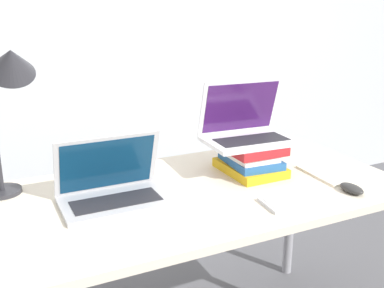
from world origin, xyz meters
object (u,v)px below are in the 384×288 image
at_px(laptop_left, 113,189).
at_px(wireless_keyboard, 301,200).
at_px(laptop_on_books, 247,129).
at_px(mouse, 352,188).
at_px(desk_lamp, 9,79).
at_px(notepad, 337,172).
at_px(book_stack, 250,157).

relative_size(laptop_left, wireless_keyboard, 1.27).
bearing_deg(laptop_on_books, wireless_keyboard, -89.70).
distance_m(mouse, desk_lamp, 1.28).
relative_size(laptop_left, laptop_on_books, 1.00).
bearing_deg(desk_lamp, laptop_left, -37.13).
xyz_separation_m(mouse, notepad, (0.10, 0.18, -0.01)).
relative_size(book_stack, desk_lamp, 0.50).
bearing_deg(laptop_on_books, notepad, -32.05).
xyz_separation_m(laptop_on_books, desk_lamp, (-0.88, 0.14, 0.24)).
height_order(mouse, notepad, mouse).
xyz_separation_m(laptop_left, wireless_keyboard, (0.60, -0.29, -0.04)).
bearing_deg(mouse, laptop_on_books, 120.56).
distance_m(mouse, notepad, 0.20).
bearing_deg(notepad, mouse, -118.94).
bearing_deg(laptop_on_books, book_stack, -85.72).
distance_m(laptop_on_books, mouse, 0.47).
bearing_deg(mouse, wireless_keyboard, 176.60).
relative_size(book_stack, mouse, 2.71).
bearing_deg(laptop_left, wireless_keyboard, -26.33).
distance_m(laptop_left, laptop_on_books, 0.61).
bearing_deg(book_stack, desk_lamp, 169.00).
bearing_deg(laptop_left, book_stack, 4.09).
height_order(book_stack, wireless_keyboard, book_stack).
bearing_deg(laptop_left, laptop_on_books, 6.78).
bearing_deg(notepad, book_stack, 151.52).
xyz_separation_m(wireless_keyboard, desk_lamp, (-0.88, 0.51, 0.41)).
height_order(book_stack, laptop_on_books, laptop_on_books).
relative_size(laptop_left, book_stack, 1.30).
bearing_deg(book_stack, laptop_left, -175.91).
distance_m(book_stack, wireless_keyboard, 0.34).
bearing_deg(laptop_on_books, laptop_left, -173.22).
relative_size(laptop_on_books, mouse, 3.52).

